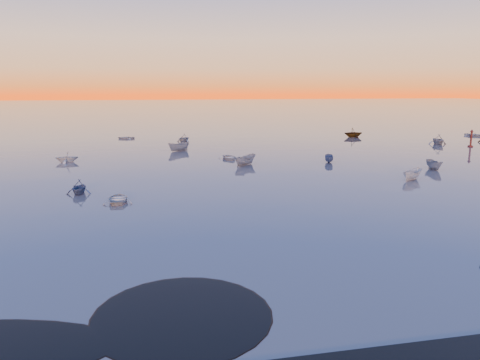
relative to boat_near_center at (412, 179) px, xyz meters
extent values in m
plane|color=#605550|center=(-20.38, 71.32, 0.00)|extent=(600.00, 600.00, 0.00)
imported|color=silver|center=(0.00, 0.00, 0.00)|extent=(3.20, 3.74, 1.22)
cylinder|color=#4B1510|center=(27.19, 25.20, 0.05)|extent=(0.91, 0.91, 0.30)
cylinder|color=#4B1510|center=(27.19, 25.20, 1.32)|extent=(0.32, 0.32, 2.63)
cone|color=#4B1510|center=(27.19, 25.20, 2.88)|extent=(0.61, 0.61, 0.51)
camera|label=1|loc=(-30.22, -47.40, 10.35)|focal=35.00mm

